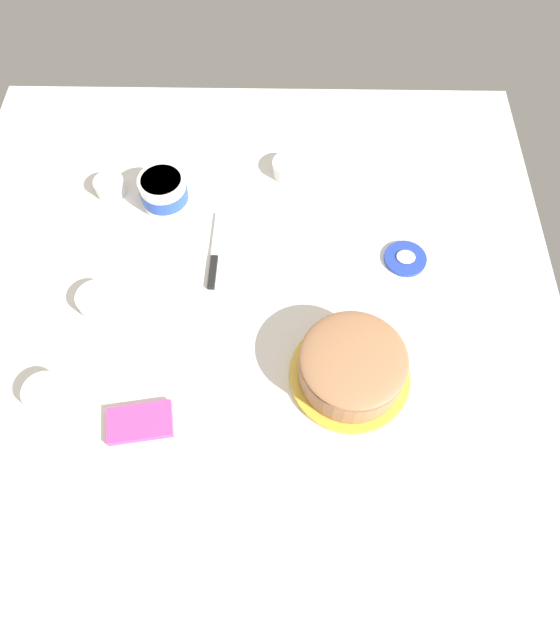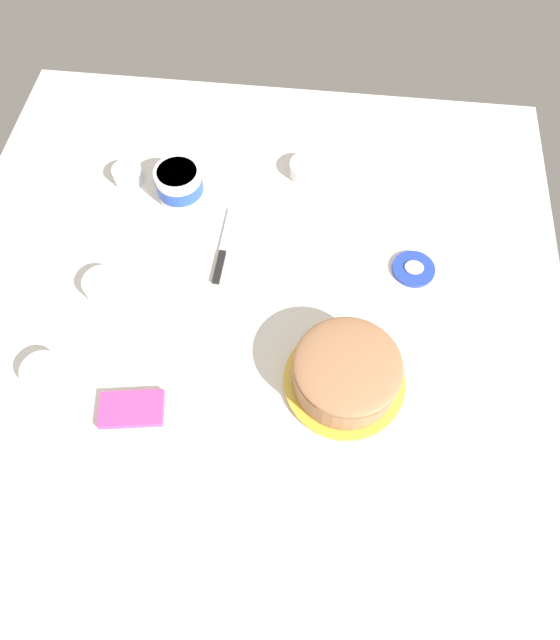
% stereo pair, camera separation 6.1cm
% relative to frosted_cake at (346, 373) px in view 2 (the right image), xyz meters
% --- Properties ---
extents(ground_plane, '(1.54, 1.54, 0.00)m').
position_rel_frosted_cake_xyz_m(ground_plane, '(-0.24, 0.19, -0.05)').
color(ground_plane, silver).
extents(frosted_cake, '(0.27, 0.27, 0.11)m').
position_rel_frosted_cake_xyz_m(frosted_cake, '(0.00, 0.00, 0.00)').
color(frosted_cake, gold).
rests_on(frosted_cake, ground_plane).
extents(frosting_tub, '(0.12, 0.12, 0.09)m').
position_rel_frosted_cake_xyz_m(frosting_tub, '(-0.47, 0.50, -0.01)').
color(frosting_tub, white).
rests_on(frosting_tub, ground_plane).
extents(frosting_tub_lid, '(0.11, 0.11, 0.02)m').
position_rel_frosted_cake_xyz_m(frosting_tub_lid, '(0.16, 0.32, -0.05)').
color(frosting_tub_lid, '#233DAD').
rests_on(frosting_tub_lid, ground_plane).
extents(spreading_knife, '(0.03, 0.24, 0.01)m').
position_rel_frosted_cake_xyz_m(spreading_knife, '(-0.33, 0.32, -0.05)').
color(spreading_knife, silver).
rests_on(spreading_knife, ground_plane).
extents(sprinkle_bowl_pink, '(0.09, 0.09, 0.04)m').
position_rel_frosted_cake_xyz_m(sprinkle_bowl_pink, '(-0.67, -0.06, -0.03)').
color(sprinkle_bowl_pink, white).
rests_on(sprinkle_bowl_pink, ground_plane).
extents(sprinkle_bowl_yellow, '(0.08, 0.08, 0.04)m').
position_rel_frosted_cake_xyz_m(sprinkle_bowl_yellow, '(-0.63, 0.54, -0.03)').
color(sprinkle_bowl_yellow, white).
rests_on(sprinkle_bowl_yellow, ground_plane).
extents(sprinkle_bowl_blue, '(0.09, 0.09, 0.04)m').
position_rel_frosted_cake_xyz_m(sprinkle_bowl_blue, '(-0.60, 0.18, -0.03)').
color(sprinkle_bowl_blue, white).
rests_on(sprinkle_bowl_blue, ground_plane).
extents(sprinkle_bowl_green, '(0.09, 0.09, 0.04)m').
position_rel_frosted_cake_xyz_m(sprinkle_bowl_green, '(-0.14, 0.61, -0.03)').
color(sprinkle_bowl_green, white).
rests_on(sprinkle_bowl_green, ground_plane).
extents(candy_box_lower, '(0.15, 0.10, 0.02)m').
position_rel_frosted_cake_xyz_m(candy_box_lower, '(-0.46, -0.12, -0.04)').
color(candy_box_lower, '#E53D8E').
rests_on(candy_box_lower, ground_plane).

